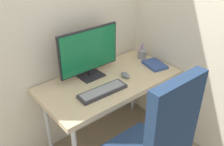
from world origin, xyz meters
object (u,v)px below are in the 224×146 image
object	(u,v)px
mouse	(125,75)
notebook	(155,65)
keyboard	(103,91)
pen_holder	(142,54)
monitor	(89,52)

from	to	relation	value
mouse	notebook	xyz separation A→B (m)	(0.36, -0.03, -0.01)
keyboard	pen_holder	size ratio (longest dim) A/B	2.66
pen_holder	mouse	bearing A→B (deg)	-156.01
mouse	keyboard	bearing A→B (deg)	-158.82
keyboard	mouse	distance (m)	0.32
monitor	mouse	world-z (taller)	monitor
keyboard	notebook	distance (m)	0.68
monitor	pen_holder	xyz separation A→B (m)	(0.62, -0.04, -0.19)
monitor	mouse	size ratio (longest dim) A/B	5.38
mouse	monitor	bearing A→B (deg)	145.06
pen_holder	notebook	bearing A→B (deg)	-97.86
keyboard	notebook	xyz separation A→B (m)	(0.68, 0.04, -0.00)
monitor	notebook	distance (m)	0.68
monitor	mouse	distance (m)	0.38
pen_holder	notebook	xyz separation A→B (m)	(-0.03, -0.20, -0.03)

